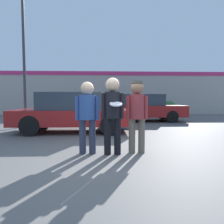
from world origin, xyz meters
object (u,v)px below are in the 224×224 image
shrub (169,108)px  parked_car_far (142,108)px  person_left (87,111)px  person_middle_with_frisbee (113,109)px  street_lamp (29,30)px  parked_car_near (73,112)px  person_right (137,110)px

shrub → parked_car_far: bearing=-125.5°
person_left → person_middle_with_frisbee: bearing=-10.4°
person_left → street_lamp: size_ratio=0.23×
parked_car_near → street_lamp: street_lamp is taller
person_right → parked_car_far: bearing=78.1°
person_middle_with_frisbee → parked_car_near: size_ratio=0.39×
person_left → street_lamp: bearing=122.2°
person_middle_with_frisbee → parked_car_far: size_ratio=0.37×
person_right → parked_car_far: 6.74m
person_middle_with_frisbee → shrub: 11.90m
person_middle_with_frisbee → parked_car_far: person_middle_with_frisbee is taller
person_left → parked_car_near: person_left is taller
person_middle_with_frisbee → street_lamp: size_ratio=0.24×
person_left → parked_car_near: bearing=104.4°
person_right → parked_car_far: (1.38, 6.59, -0.23)m
parked_car_far → person_right: bearing=-101.9°
person_left → parked_car_far: (2.50, 6.60, -0.21)m
person_left → parked_car_far: size_ratio=0.35×
person_right → shrub: size_ratio=1.53×
person_middle_with_frisbee → street_lamp: (-3.42, 4.65, 3.22)m
person_left → parked_car_near: (-0.78, 3.04, -0.22)m
person_right → person_middle_with_frisbee: bearing=-168.1°
parked_car_near → shrub: size_ratio=4.00×
person_left → street_lamp: street_lamp is taller
parked_car_near → parked_car_far: parked_car_far is taller
person_right → parked_car_near: 3.58m
street_lamp → shrub: street_lamp is taller
parked_car_near → street_lamp: size_ratio=0.61×
parked_car_far → parked_car_near: bearing=-132.6°
person_right → street_lamp: bearing=131.3°
parked_car_near → parked_car_far: bearing=47.4°
person_middle_with_frisbee → shrub: bearing=65.7°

